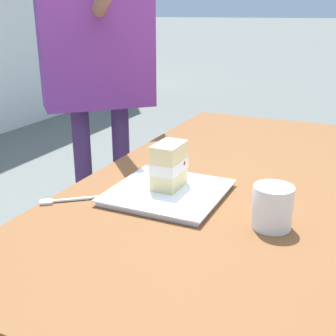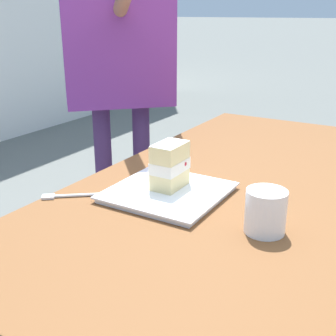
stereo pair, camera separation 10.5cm
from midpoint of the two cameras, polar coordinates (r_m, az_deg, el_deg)
patio_table at (r=1.20m, az=17.45°, el=-6.68°), size 1.47×1.00×0.74m
dessert_plate at (r=1.07m, az=2.80°, el=-3.27°), size 0.27×0.27×0.02m
cake_slice at (r=1.07m, az=3.05°, el=0.29°), size 0.10×0.07×0.11m
dessert_fork at (r=1.08m, az=-9.67°, el=-3.62°), size 0.12×0.14×0.01m
coffee_cup at (r=0.92m, az=15.84°, el=-5.48°), size 0.08×0.08×0.09m
diner_person at (r=1.80m, az=-4.75°, el=16.23°), size 0.56×0.56×1.58m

